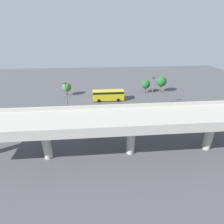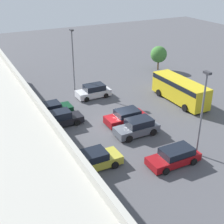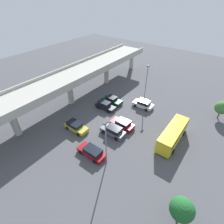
{
  "view_description": "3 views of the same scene",
  "coord_description": "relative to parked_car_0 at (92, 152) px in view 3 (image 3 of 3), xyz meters",
  "views": [
    {
      "loc": [
        4.91,
        34.76,
        18.19
      ],
      "look_at": [
        1.93,
        1.16,
        1.81
      ],
      "focal_mm": 28.0,
      "sensor_mm": 36.0,
      "label": 1
    },
    {
      "loc": [
        -25.83,
        13.81,
        15.73
      ],
      "look_at": [
        -0.08,
        0.42,
        1.73
      ],
      "focal_mm": 50.0,
      "sensor_mm": 36.0,
      "label": 2
    },
    {
      "loc": [
        -21.18,
        -14.69,
        21.74
      ],
      "look_at": [
        -0.28,
        0.94,
        2.64
      ],
      "focal_mm": 28.0,
      "sensor_mm": 36.0,
      "label": 3
    }
  ],
  "objects": [
    {
      "name": "parked_car_2",
      "position": [
        5.79,
        0.15,
        0.09
      ],
      "size": [
        2.15,
        4.51,
        1.67
      ],
      "rotation": [
        0.0,
        0.0,
        1.57
      ],
      "color": "#515660",
      "rests_on": "ground_plane"
    },
    {
      "name": "lamp_post_mid_lot",
      "position": [
        19.74,
        1.43,
        4.09
      ],
      "size": [
        0.7,
        0.35,
        8.21
      ],
      "color": "slate",
      "rests_on": "ground_plane"
    },
    {
      "name": "tree_front_centre",
      "position": [
        -1.32,
        -14.1,
        1.94
      ],
      "size": [
        2.65,
        2.65,
        3.98
      ],
      "color": "brown",
      "rests_on": "ground_plane"
    },
    {
      "name": "highway_overpass",
      "position": [
        8.45,
        13.86,
        4.99
      ],
      "size": [
        52.35,
        7.14,
        7.03
      ],
      "color": "#ADAAA0",
      "rests_on": "ground_plane"
    },
    {
      "name": "shuttle_bus",
      "position": [
        10.42,
        -8.82,
        0.97
      ],
      "size": [
        8.47,
        2.72,
        2.81
      ],
      "rotation": [
        0.0,
        0.0,
        3.14
      ],
      "color": "gold",
      "rests_on": "ground_plane"
    },
    {
      "name": "parked_car_0",
      "position": [
        0.0,
        0.0,
        0.0
      ],
      "size": [
        2.13,
        4.69,
        1.45
      ],
      "rotation": [
        0.0,
        0.0,
        1.57
      ],
      "color": "maroon",
      "rests_on": "ground_plane"
    },
    {
      "name": "tree_front_right",
      "position": [
        22.19,
        -13.87,
        1.8
      ],
      "size": [
        2.59,
        2.59,
        3.81
      ],
      "color": "brown",
      "rests_on": "ground_plane"
    },
    {
      "name": "parked_car_3",
      "position": [
        8.43,
        -0.06,
        0.02
      ],
      "size": [
        2.26,
        4.45,
        1.52
      ],
      "rotation": [
        0.0,
        0.0,
        1.57
      ],
      "color": "maroon",
      "rests_on": "ground_plane"
    },
    {
      "name": "parked_car_4",
      "position": [
        11.23,
        6.35,
        0.07
      ],
      "size": [
        2.01,
        4.47,
        1.62
      ],
      "rotation": [
        0.0,
        0.0,
        -1.57
      ],
      "color": "black",
      "rests_on": "ground_plane"
    },
    {
      "name": "lamp_post_near_aisle",
      "position": [
        0.22,
        -2.7,
        3.89
      ],
      "size": [
        0.7,
        0.35,
        7.83
      ],
      "color": "slate",
      "rests_on": "ground_plane"
    },
    {
      "name": "parked_car_5",
      "position": [
        13.92,
        6.42,
        0.0
      ],
      "size": [
        2.17,
        4.44,
        1.53
      ],
      "rotation": [
        0.0,
        0.0,
        -1.57
      ],
      "color": "#0C381E",
      "rests_on": "ground_plane"
    },
    {
      "name": "parked_car_6",
      "position": [
        16.62,
        0.05,
        0.08
      ],
      "size": [
        2.21,
        4.34,
        1.66
      ],
      "rotation": [
        0.0,
        0.0,
        1.57
      ],
      "color": "silver",
      "rests_on": "ground_plane"
    },
    {
      "name": "ground_plane",
      "position": [
        8.45,
        1.26,
        -0.71
      ],
      "size": [
        109.5,
        109.5,
        0.0
      ],
      "primitive_type": "plane",
      "color": "#4C4C51"
    },
    {
      "name": "parked_car_1",
      "position": [
        2.7,
        6.39,
        0.03
      ],
      "size": [
        2.19,
        4.58,
        1.52
      ],
      "rotation": [
        0.0,
        0.0,
        -1.57
      ],
      "color": "gold",
      "rests_on": "ground_plane"
    }
  ]
}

